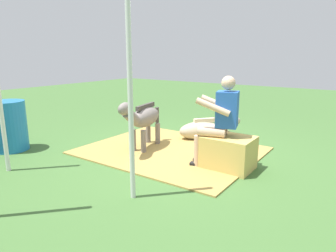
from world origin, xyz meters
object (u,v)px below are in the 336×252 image
Objects in this scene: pony_lying at (205,130)px; person_seated at (219,118)px; water_barrel at (9,126)px; pony_standing at (143,118)px; hay_bale at (228,153)px; tent_pole_left at (130,91)px.

person_seated is at bearing 124.99° from pony_lying.
water_barrel is at bearing 46.49° from pony_lying.
hay_bale is at bearing -179.62° from pony_standing.
hay_bale is at bearing -158.77° from water_barrel.
person_seated reaches higher than pony_standing.
water_barrel is (2.49, 2.62, 0.25)m from pony_lying.
tent_pole_left reaches higher than water_barrel.
hay_bale reaches higher than pony_lying.
tent_pole_left reaches higher than person_seated.
tent_pole_left is at bearing 70.60° from hay_bale.
pony_standing is at bearing 65.96° from pony_lying.
person_seated is 1.12× the size of pony_lying.
water_barrel reaches higher than hay_bale.
pony_standing is (1.45, -0.02, -0.19)m from person_seated.
tent_pole_left reaches higher than pony_standing.
pony_lying is (-0.56, -1.25, -0.38)m from pony_standing.
tent_pole_left is (-0.52, 2.77, 1.09)m from pony_lying.
person_seated reaches higher than hay_bale.
pony_lying is 1.39× the size of water_barrel.
pony_standing is 1.43m from pony_lying.
water_barrel is at bearing -2.86° from tent_pole_left.
pony_standing reaches higher than water_barrel.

